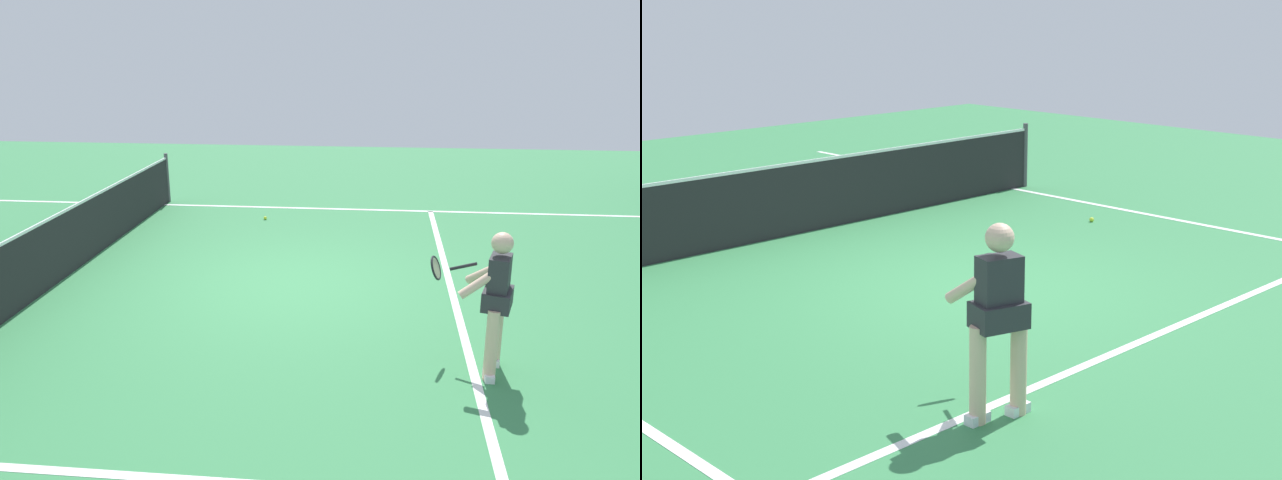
% 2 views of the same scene
% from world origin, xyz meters
% --- Properties ---
extents(ground_plane, '(25.46, 25.46, 0.00)m').
position_xyz_m(ground_plane, '(0.00, 0.00, 0.00)').
color(ground_plane, '#38844C').
extents(service_line_marking, '(8.69, 0.10, 0.01)m').
position_xyz_m(service_line_marking, '(0.00, -2.31, 0.00)').
color(service_line_marking, white).
rests_on(service_line_marking, ground).
extents(sideline_right_marking, '(0.10, 17.59, 0.01)m').
position_xyz_m(sideline_right_marking, '(4.34, 0.00, 0.00)').
color(sideline_right_marking, white).
rests_on(sideline_right_marking, ground).
extents(court_net, '(9.37, 0.08, 1.07)m').
position_xyz_m(court_net, '(0.00, 3.39, 0.50)').
color(court_net, '#4C4C51').
rests_on(court_net, ground).
extents(tennis_player, '(0.96, 0.88, 1.55)m').
position_xyz_m(tennis_player, '(-2.31, -2.47, 0.85)').
color(tennis_player, beige).
rests_on(tennis_player, ground).
extents(tennis_ball_near, '(0.07, 0.07, 0.07)m').
position_xyz_m(tennis_ball_near, '(3.38, 1.00, 0.03)').
color(tennis_ball_near, '#D1E533').
rests_on(tennis_ball_near, ground).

